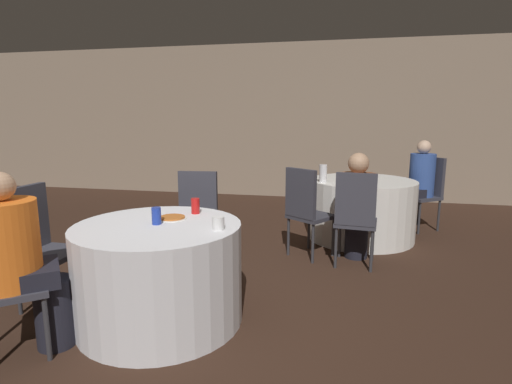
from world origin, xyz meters
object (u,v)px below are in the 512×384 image
Objects in this scene: chair_near_west at (38,237)px; chair_far_south at (356,212)px; person_blue_shirt at (417,186)px; soda_can_blue at (156,216)px; bottle_far at (323,174)px; soda_can_red at (195,206)px; chair_near_north at (196,213)px; pizza_plate_near at (172,218)px; person_floral_shirt at (357,206)px; table_far at (361,209)px; chair_far_northeast at (427,187)px; table_near at (160,273)px; chair_far_southwest at (305,206)px; person_orange_shirt at (20,261)px.

chair_far_south is at bearing 120.37° from chair_near_west.
person_blue_shirt is 3.71m from soda_can_blue.
soda_can_red is at bearing -117.23° from bottle_far.
pizza_plate_near is (0.13, -0.84, 0.17)m from chair_near_north.
chair_near_west is at bearing -142.29° from person_floral_shirt.
chair_near_north is (-1.62, -1.41, 0.20)m from table_far.
person_blue_shirt is (3.26, 2.92, 0.03)m from chair_near_west.
chair_far_northeast reaches higher than bottle_far.
person_blue_shirt is (-0.14, -0.10, 0.03)m from chair_far_northeast.
chair_near_north is 0.85× the size of person_floral_shirt.
chair_far_northeast is at bearing 51.80° from soda_can_blue.
chair_near_north is 3.20m from chair_far_northeast.
person_blue_shirt is 1.46m from bottle_far.
chair_near_west is at bearing 178.85° from soda_can_blue.
person_floral_shirt reaches higher than table_near.
person_floral_shirt reaches higher than pizza_plate_near.
chair_far_south is at bearing -171.50° from chair_near_north.
soda_can_blue reaches higher than table_near.
chair_far_northeast is 4.27× the size of pizza_plate_near.
person_floral_shirt is 9.33× the size of soda_can_red.
chair_far_northeast reaches higher than table_near.
chair_far_southwest is at bearing 59.53° from soda_can_blue.
chair_far_northeast is at bearing 35.82° from table_far.
table_near is 1.23× the size of chair_near_west.
pizza_plate_near is (0.68, 0.72, 0.13)m from person_orange_shirt.
chair_far_northeast reaches higher than table_far.
chair_far_northeast is 0.83× the size of person_orange_shirt.
person_floral_shirt is 0.75m from bottle_far.
person_blue_shirt reaches higher than person_orange_shirt.
person_orange_shirt is at bearing -139.50° from table_near.
chair_far_south is at bearing 116.31° from person_blue_shirt.
table_far is 0.92m from person_floral_shirt.
chair_near_north is at bearing 93.80° from person_blue_shirt.
table_far is 1.33× the size of chair_far_south.
person_floral_shirt is at bearing 46.93° from table_near.
soda_can_blue is at bearing -122.36° from table_far.
person_blue_shirt is (0.83, 1.57, 0.03)m from chair_far_south.
person_floral_shirt is at bearing 123.02° from chair_near_west.
bottle_far is (-1.32, -0.91, 0.27)m from chair_far_northeast.
chair_far_northeast is 1.93m from chair_far_south.
table_far is 1.08m from chair_far_south.
chair_far_south is 0.81× the size of person_blue_shirt.
person_orange_shirt is (-1.56, -2.12, 0.04)m from chair_far_southwest.
table_near is at bearing -102.08° from pizza_plate_near.
chair_near_north is at bearing -135.54° from bottle_far.
person_blue_shirt reaches higher than person_floral_shirt.
chair_near_west is at bearing -105.74° from chair_far_southwest.
chair_near_west is 0.68m from person_orange_shirt.
chair_near_north is 1.14m from chair_far_southwest.
chair_near_north reaches higher than soda_can_blue.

